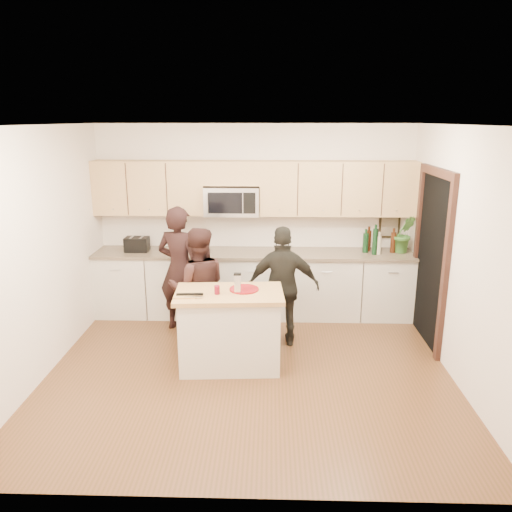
{
  "coord_description": "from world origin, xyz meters",
  "views": [
    {
      "loc": [
        0.23,
        -5.13,
        2.76
      ],
      "look_at": [
        0.07,
        0.35,
        1.25
      ],
      "focal_mm": 35.0,
      "sensor_mm": 36.0,
      "label": 1
    }
  ],
  "objects_px": {
    "toaster": "(137,244)",
    "woman_right": "(283,287)",
    "woman_left": "(180,269)",
    "woman_center": "(198,288)",
    "island": "(230,329)"
  },
  "relations": [
    {
      "from": "toaster",
      "to": "woman_right",
      "type": "relative_size",
      "value": 0.22
    },
    {
      "from": "toaster",
      "to": "woman_left",
      "type": "distance_m",
      "value": 0.9
    },
    {
      "from": "woman_left",
      "to": "woman_right",
      "type": "bearing_deg",
      "value": -178.58
    },
    {
      "from": "toaster",
      "to": "woman_center",
      "type": "distance_m",
      "value": 1.46
    },
    {
      "from": "toaster",
      "to": "woman_left",
      "type": "height_order",
      "value": "woman_left"
    },
    {
      "from": "toaster",
      "to": "woman_right",
      "type": "height_order",
      "value": "woman_right"
    },
    {
      "from": "toaster",
      "to": "woman_right",
      "type": "xyz_separation_m",
      "value": [
        2.05,
        -0.96,
        -0.28
      ]
    },
    {
      "from": "woman_center",
      "to": "woman_right",
      "type": "bearing_deg",
      "value": 172.82
    },
    {
      "from": "woman_right",
      "to": "toaster",
      "type": "bearing_deg",
      "value": -24.9
    },
    {
      "from": "woman_left",
      "to": "woman_right",
      "type": "xyz_separation_m",
      "value": [
        1.36,
        -0.42,
        -0.08
      ]
    },
    {
      "from": "island",
      "to": "toaster",
      "type": "relative_size",
      "value": 3.8
    },
    {
      "from": "toaster",
      "to": "woman_right",
      "type": "bearing_deg",
      "value": -25.15
    },
    {
      "from": "island",
      "to": "woman_right",
      "type": "distance_m",
      "value": 0.92
    },
    {
      "from": "island",
      "to": "woman_center",
      "type": "distance_m",
      "value": 0.76
    },
    {
      "from": "island",
      "to": "toaster",
      "type": "xyz_separation_m",
      "value": [
        -1.44,
        1.57,
        0.59
      ]
    }
  ]
}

